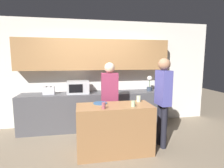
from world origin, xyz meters
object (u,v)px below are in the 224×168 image
Objects in this scene: microwave at (78,87)px; bottle_1 at (111,88)px; bottle_2 at (115,88)px; cup_0 at (133,104)px; potted_plant at (150,83)px; person_center at (110,94)px; plate_on_island at (100,103)px; bottle_0 at (106,88)px; toaster at (49,90)px; person_left at (163,95)px; cup_1 at (139,99)px; cup_2 at (104,106)px.

microwave is 0.82m from bottle_1.
bottle_1 reaches higher than bottle_2.
bottle_2 reaches higher than cup_0.
bottle_1 is 0.14m from bottle_2.
person_center reaches higher than potted_plant.
plate_on_island is at bearing 59.03° from person_center.
person_center is (-0.25, -0.65, -0.02)m from bottle_2.
bottle_2 is 2.70× the size of cup_0.
person_center is at bearing -46.61° from microwave.
person_center is at bearing -93.12° from bottle_0.
toaster is 2.58m from person_left.
bottle_2 is 0.70m from person_center.
cup_1 is (0.35, -1.13, -0.06)m from bottle_1.
toaster reaches higher than cup_0.
bottle_0 reaches higher than bottle_1.
cup_2 reaches higher than plate_on_island.
bottle_1 is 0.17× the size of person_center.
person_center reaches higher than cup_2.
bottle_2 is 2.36× the size of cup_1.
cup_1 is at bearing -66.29° from bottle_0.
bottle_1 is at bearing 176.92° from potted_plant.
plate_on_island is at bearing -69.38° from microwave.
microwave is 0.30× the size of person_left.
potted_plant is at bearing 0.00° from toaster.
toaster is at bearing 139.18° from cup_0.
bottle_2 is at bearing 103.87° from cup_1.
bottle_2 is 1.35m from person_left.
bottle_2 is (0.10, -0.10, -0.00)m from bottle_1.
bottle_1 is (0.12, 0.06, -0.01)m from bottle_0.
potted_plant is at bearing -13.55° from person_left.
cup_2 is 0.79m from person_center.
cup_2 is at bearing -108.79° from bottle_2.
potted_plant is at bearing 46.14° from cup_2.
person_left is at bearing -27.80° from toaster.
potted_plant is 1.37m from person_center.
cup_2 is (1.11, -1.45, -0.04)m from toaster.
toaster is at bearing 178.41° from bottle_2.
bottle_2 is 0.16× the size of person_left.
toaster is 2.59× the size of cup_0.
person_left is at bearing -5.36° from plate_on_island.
bottle_1 is at bearing 75.71° from cup_2.
bottle_1 is at bearing -101.36° from person_center.
cup_1 is 0.83m from cup_2.
person_center is (0.23, 0.76, 0.03)m from cup_2.
cup_2 is at bearing -87.08° from plate_on_island.
toaster is 1.54m from plate_on_island.
bottle_1 reaches higher than plate_on_island.
bottle_2 is 1.04× the size of plate_on_island.
person_center is (-1.17, -0.69, -0.12)m from potted_plant.
cup_2 is (-0.73, -0.38, -0.00)m from cup_1.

